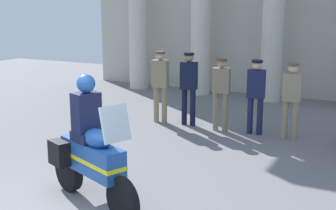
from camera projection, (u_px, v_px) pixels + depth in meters
name	position (u px, v px, depth m)	size (l,w,h in m)	color
officer_in_row_0	(160.00, 81.00, 11.01)	(0.41, 0.27, 1.74)	#847A5B
officer_in_row_1	(189.00, 83.00, 10.74)	(0.41, 0.27, 1.73)	black
officer_in_row_2	(221.00, 89.00, 10.26)	(0.41, 0.27, 1.66)	#7A7056
officer_in_row_3	(256.00, 91.00, 10.00)	(0.41, 0.27, 1.65)	#191E42
officer_in_row_4	(291.00, 95.00, 9.67)	(0.41, 0.27, 1.63)	gray
motorcycle_with_rider	(90.00, 151.00, 6.50)	(1.98, 1.03, 1.90)	black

